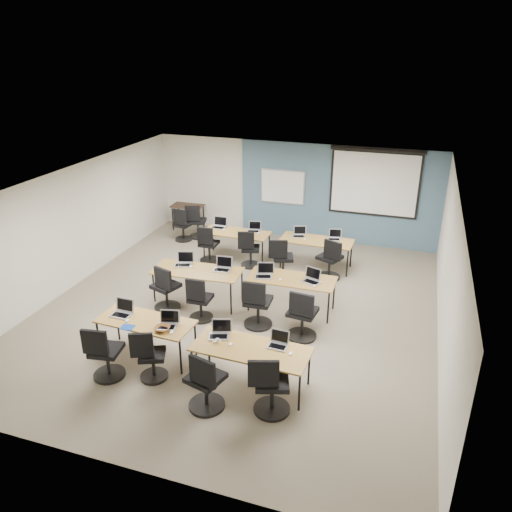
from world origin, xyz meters
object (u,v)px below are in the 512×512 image
(projector_screen, at_px, (375,179))
(training_table_front_right, at_px, (251,350))
(laptop_3, at_px, (278,342))
(task_chair_11, at_px, (330,262))
(laptop_10, at_px, (299,234))
(laptop_6, at_px, (264,273))
(task_chair_2, at_px, (205,386))
(task_chair_6, at_px, (257,307))
(task_chair_1, at_px, (150,359))
(task_chair_7, at_px, (302,318))
(training_table_back_left, at_px, (236,234))
(laptop_1, at_px, (168,323))
(laptop_11, at_px, (335,237))
(laptop_0, at_px, (122,311))
(laptop_5, at_px, (223,267))
(training_table_front_left, at_px, (146,323))
(task_chair_10, at_px, (282,261))
(task_chair_0, at_px, (105,357))
(laptop_2, at_px, (220,332))
(training_table_back_right, at_px, (317,242))
(laptop_7, at_px, (312,278))
(task_chair_3, at_px, (270,389))
(laptop_8, at_px, (219,225))
(training_table_mid_right, at_px, (292,280))
(laptop_9, at_px, (254,229))
(task_chair_5, at_px, (199,303))
(whiteboard, at_px, (283,187))
(training_table_mid_left, at_px, (197,272))
(task_chair_9, at_px, (249,252))
(task_chair_4, at_px, (166,291))
(laptop_4, at_px, (184,262))
(spare_chair_a, at_px, (197,224))
(utility_table, at_px, (188,208))
(task_chair_8, at_px, (208,247))
(spare_chair_b, at_px, (182,227))

(projector_screen, height_order, training_table_front_right, projector_screen)
(laptop_3, distance_m, task_chair_11, 4.17)
(laptop_10, bearing_deg, laptop_6, -110.50)
(task_chair_2, relative_size, task_chair_6, 1.00)
(task_chair_1, xyz_separation_m, task_chair_7, (2.10, 2.00, 0.04))
(training_table_back_left, xyz_separation_m, laptop_1, (0.46, -4.61, 0.11))
(laptop_11, bearing_deg, laptop_0, -134.79)
(projector_screen, distance_m, task_chair_1, 7.78)
(task_chair_2, distance_m, laptop_5, 3.54)
(training_table_front_left, distance_m, task_chair_10, 4.12)
(task_chair_0, bearing_deg, training_table_back_left, 77.36)
(laptop_2, distance_m, laptop_10, 4.85)
(projector_screen, xyz_separation_m, training_table_back_right, (-1.10, -1.84, -1.20))
(laptop_0, height_order, task_chair_0, task_chair_0)
(laptop_7, height_order, laptop_10, laptop_7)
(task_chair_3, height_order, laptop_8, task_chair_3)
(training_table_mid_right, height_order, laptop_9, laptop_9)
(laptop_5, height_order, task_chair_5, laptop_5)
(task_chair_0, height_order, task_chair_1, task_chair_0)
(whiteboard, relative_size, task_chair_2, 1.23)
(training_table_mid_left, distance_m, task_chair_3, 3.86)
(training_table_front_right, bearing_deg, task_chair_10, 101.02)
(task_chair_10, bearing_deg, training_table_back_right, 33.52)
(laptop_1, xyz_separation_m, task_chair_9, (0.02, 4.23, -0.39))
(laptop_8, bearing_deg, task_chair_11, -13.47)
(task_chair_2, xyz_separation_m, laptop_11, (0.91, 5.87, 0.36))
(laptop_2, distance_m, task_chair_4, 2.53)
(training_table_front_right, height_order, task_chair_5, task_chair_5)
(task_chair_4, bearing_deg, laptop_0, -72.41)
(whiteboard, bearing_deg, task_chair_9, -94.39)
(training_table_mid_left, relative_size, laptop_4, 5.28)
(task_chair_4, bearing_deg, projector_screen, 72.08)
(spare_chair_a, bearing_deg, laptop_2, -76.25)
(task_chair_11, height_order, utility_table, task_chair_11)
(task_chair_1, height_order, laptop_8, laptop_8)
(laptop_0, relative_size, task_chair_2, 0.34)
(training_table_mid_left, xyz_separation_m, training_table_mid_right, (2.01, 0.25, -0.00))
(training_table_front_left, height_order, laptop_0, laptop_0)
(task_chair_3, height_order, laptop_11, task_chair_3)
(task_chair_4, height_order, laptop_11, task_chair_4)
(whiteboard, height_order, laptop_3, whiteboard)
(training_table_back_left, relative_size, laptop_0, 4.81)
(task_chair_3, xyz_separation_m, laptop_7, (-0.07, 3.17, 0.36))
(laptop_3, height_order, task_chair_8, task_chair_8)
(training_table_back_left, xyz_separation_m, utility_table, (-2.12, 1.58, -0.02))
(task_chair_3, relative_size, laptop_10, 3.31)
(task_chair_4, bearing_deg, training_table_mid_right, 36.88)
(task_chair_6, distance_m, spare_chair_b, 5.05)
(task_chair_7, bearing_deg, task_chair_3, -83.42)
(whiteboard, relative_size, task_chair_5, 1.31)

